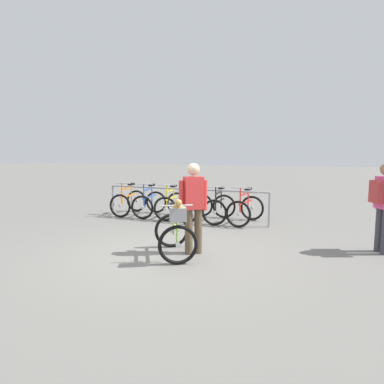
{
  "coord_description": "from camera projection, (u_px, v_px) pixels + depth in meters",
  "views": [
    {
      "loc": [
        2.24,
        -5.5,
        1.84
      ],
      "look_at": [
        0.07,
        1.14,
        1.0
      ],
      "focal_mm": 31.4,
      "sensor_mm": 36.0,
      "label": 1
    }
  ],
  "objects": [
    {
      "name": "ground_plane",
      "position": [
        169.0,
        254.0,
        6.1
      ],
      "size": [
        80.0,
        80.0,
        0.0
      ],
      "primitive_type": "plane",
      "color": "slate"
    },
    {
      "name": "bike_rack_rail",
      "position": [
        184.0,
        194.0,
        9.01
      ],
      "size": [
        4.6,
        0.36,
        0.88
      ],
      "color": "#99999E",
      "rests_on": "ground"
    },
    {
      "name": "racked_bike_orange",
      "position": [
        129.0,
        202.0,
        9.9
      ],
      "size": [
        0.68,
        1.11,
        0.97
      ],
      "color": "black",
      "rests_on": "ground"
    },
    {
      "name": "racked_bike_blue",
      "position": [
        150.0,
        203.0,
        9.64
      ],
      "size": [
        0.7,
        1.14,
        0.98
      ],
      "color": "black",
      "rests_on": "ground"
    },
    {
      "name": "racked_bike_yellow",
      "position": [
        172.0,
        205.0,
        9.38
      ],
      "size": [
        0.7,
        1.12,
        0.97
      ],
      "color": "black",
      "rests_on": "ground"
    },
    {
      "name": "racked_bike_lime",
      "position": [
        195.0,
        206.0,
        9.12
      ],
      "size": [
        0.79,
        1.19,
        0.98
      ],
      "color": "black",
      "rests_on": "ground"
    },
    {
      "name": "racked_bike_black",
      "position": [
        219.0,
        208.0,
        8.86
      ],
      "size": [
        0.68,
        1.11,
        0.97
      ],
      "color": "black",
      "rests_on": "ground"
    },
    {
      "name": "racked_bike_red",
      "position": [
        245.0,
        209.0,
        8.6
      ],
      "size": [
        0.86,
        1.22,
        0.98
      ],
      "color": "black",
      "rests_on": "ground"
    },
    {
      "name": "featured_bicycle",
      "position": [
        175.0,
        230.0,
        5.83
      ],
      "size": [
        1.08,
        1.26,
        1.09
      ],
      "color": "black",
      "rests_on": "ground"
    },
    {
      "name": "person_with_featured_bike",
      "position": [
        193.0,
        204.0,
        6.0
      ],
      "size": [
        0.44,
        0.37,
        1.64
      ],
      "color": "brown",
      "rests_on": "ground"
    },
    {
      "name": "pedestrian_with_backpack",
      "position": [
        383.0,
        202.0,
        6.03
      ],
      "size": [
        0.42,
        0.49,
        1.64
      ],
      "color": "#383842",
      "rests_on": "ground"
    }
  ]
}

